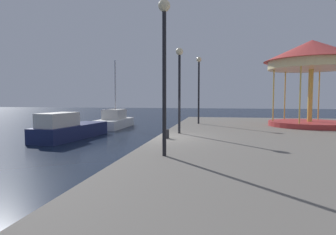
% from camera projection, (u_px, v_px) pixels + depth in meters
% --- Properties ---
extents(ground_plane, '(120.00, 120.00, 0.00)m').
position_uv_depth(ground_plane, '(156.00, 154.00, 12.96)').
color(ground_plane, black).
extents(quay_dock, '(14.76, 27.74, 0.80)m').
position_uv_depth(quay_dock, '(332.00, 151.00, 11.62)').
color(quay_dock, slate).
rests_on(quay_dock, ground).
extents(motorboat_navy, '(2.42, 6.05, 1.69)m').
position_uv_depth(motorboat_navy, '(69.00, 129.00, 17.70)').
color(motorboat_navy, '#19214C').
rests_on(motorboat_navy, ground).
extents(sailboat_white, '(2.16, 5.45, 5.82)m').
position_uv_depth(sailboat_white, '(114.00, 121.00, 24.61)').
color(sailboat_white, white).
rests_on(sailboat_white, ground).
extents(carousel, '(5.65, 5.65, 5.30)m').
position_uv_depth(carousel, '(311.00, 62.00, 17.41)').
color(carousel, '#B23333').
rests_on(carousel, quay_dock).
extents(lamp_post_near_edge, '(0.36, 0.36, 4.63)m').
position_uv_depth(lamp_post_near_edge, '(164.00, 51.00, 8.40)').
color(lamp_post_near_edge, black).
rests_on(lamp_post_near_edge, quay_dock).
extents(lamp_post_mid_promenade, '(0.36, 0.36, 4.20)m').
position_uv_depth(lamp_post_mid_promenade, '(179.00, 75.00, 13.92)').
color(lamp_post_mid_promenade, black).
rests_on(lamp_post_mid_promenade, quay_dock).
extents(lamp_post_far_end, '(0.36, 0.36, 4.54)m').
position_uv_depth(lamp_post_far_end, '(199.00, 79.00, 19.25)').
color(lamp_post_far_end, black).
rests_on(lamp_post_far_end, quay_dock).
extents(bollard_south, '(0.24, 0.24, 0.40)m').
position_uv_depth(bollard_south, '(166.00, 134.00, 12.36)').
color(bollard_south, '#2D2D33').
rests_on(bollard_south, quay_dock).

